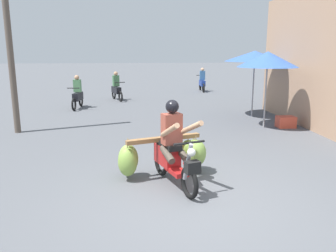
% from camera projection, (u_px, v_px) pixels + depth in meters
% --- Properties ---
extents(ground_plane, '(120.00, 120.00, 0.00)m').
position_uv_depth(ground_plane, '(194.00, 202.00, 5.60)').
color(ground_plane, '#56595E').
extents(motorbike_main_loaded, '(1.82, 1.81, 1.58)m').
position_uv_depth(motorbike_main_loaded, '(170.00, 153.00, 6.52)').
color(motorbike_main_loaded, black).
rests_on(motorbike_main_loaded, ground).
extents(motorbike_distant_ahead_left, '(0.50, 1.62, 1.40)m').
position_uv_depth(motorbike_distant_ahead_left, '(202.00, 82.00, 20.30)').
color(motorbike_distant_ahead_left, black).
rests_on(motorbike_distant_ahead_left, ground).
extents(motorbike_distant_ahead_right, '(0.50, 1.62, 1.40)m').
position_uv_depth(motorbike_distant_ahead_right, '(78.00, 95.00, 14.46)').
color(motorbike_distant_ahead_right, black).
rests_on(motorbike_distant_ahead_right, ground).
extents(motorbike_distant_far_ahead, '(0.71, 1.55, 1.40)m').
position_uv_depth(motorbike_distant_far_ahead, '(116.00, 89.00, 16.79)').
color(motorbike_distant_far_ahead, black).
rests_on(motorbike_distant_far_ahead, ground).
extents(market_umbrella_near_shop, '(2.18, 2.18, 2.40)m').
position_uv_depth(market_umbrella_near_shop, '(255.00, 56.00, 12.33)').
color(market_umbrella_near_shop, '#99999E').
rests_on(market_umbrella_near_shop, ground).
extents(market_umbrella_further_along, '(1.87, 1.87, 2.39)m').
position_uv_depth(market_umbrella_further_along, '(268.00, 59.00, 10.50)').
color(market_umbrella_further_along, '#99999E').
rests_on(market_umbrella_further_along, ground).
extents(produce_crate, '(0.56, 0.40, 0.36)m').
position_uv_depth(produce_crate, '(286.00, 122.00, 10.95)').
color(produce_crate, '#CC4C38').
rests_on(produce_crate, ground).
extents(utility_pole, '(0.18, 0.18, 6.63)m').
position_uv_depth(utility_pole, '(7.00, 18.00, 9.60)').
color(utility_pole, brown).
rests_on(utility_pole, ground).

